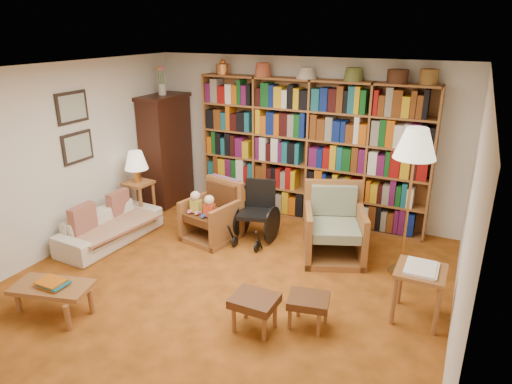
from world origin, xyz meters
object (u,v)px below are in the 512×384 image
Objects in this scene: footstool_b at (309,302)px; footstool_a at (255,303)px; side_table_papers at (420,278)px; sofa at (110,227)px; armchair_sage at (336,229)px; wheelchair at (257,214)px; side_table_lamp at (139,193)px; armchair_leather at (214,214)px; floor_lamp at (415,150)px; coffee_table at (52,289)px.

footstool_a is at bearing -149.36° from footstool_b.
sofa is at bearing 179.69° from side_table_papers.
armchair_sage is at bearing 81.74° from footstool_a.
footstool_b is at bearing -49.98° from wheelchair.
side_table_lamp is at bearing -175.87° from armchair_sage.
armchair_sage reaches higher than side_table_lamp.
floor_lamp is (2.64, 0.11, 1.24)m from armchair_leather.
floor_lamp reaches higher than wheelchair.
floor_lamp is (2.05, -0.07, 1.19)m from wheelchair.
wheelchair is 0.98× the size of coffee_table.
side_table_papers is 3.88m from coffee_table.
floor_lamp reaches higher than armchair_leather.
footstool_a is (-0.28, -1.94, -0.06)m from armchair_sage.
floor_lamp is 3.95× the size of footstool_b.
sofa is at bearing 161.31° from footstool_a.
floor_lamp is (4.00, 0.11, 1.13)m from side_table_lamp.
sofa reaches higher than footstool_a.
footstool_a is at bearing -31.16° from side_table_lamp.
side_table_lamp is at bearing 107.71° from coffee_table.
footstool_b is at bearing -36.29° from armchair_leather.
armchair_leather is (1.26, 0.79, 0.12)m from sofa.
coffee_table is at bearing -72.29° from side_table_lamp.
floor_lamp is 2.99× the size of side_table_papers.
coffee_table is at bearing -154.23° from sofa.
sofa is at bearing -167.00° from floor_lamp.
wheelchair is 2.84m from coffee_table.
footstool_b is (-0.69, -1.55, -1.31)m from floor_lamp.
floor_lamp is at bearing 2.44° from armchair_leather.
floor_lamp is at bearing 107.80° from side_table_papers.
footstool_b is (-0.99, -0.62, -0.21)m from side_table_papers.
footstool_b is at bearing -98.07° from sofa.
footstool_b is (3.21, -0.64, 0.05)m from sofa.
side_table_lamp reaches higher than footstool_a.
coffee_table is (0.76, -2.39, -0.18)m from side_table_lamp.
floor_lamp reaches higher than sofa.
coffee_table is at bearing -142.36° from floor_lamp.
side_table_lamp is 3.32m from footstool_a.
side_table_papers reaches higher than footstool_a.
floor_lamp reaches higher than footstool_a.
sofa is 1.49m from armchair_leather.
floor_lamp is at bearing -1.94° from wheelchair.
coffee_table reaches higher than footstool_a.
side_table_papers is at bearing -15.45° from armchair_leather.
footstool_b is at bearing -23.39° from side_table_lamp.
side_table_papers is at bearing -22.99° from wheelchair.
wheelchair reaches higher than armchair_leather.
sofa is 1.73m from coffee_table.
coffee_table is (0.66, -1.60, 0.06)m from sofa.
armchair_sage is at bearing 7.32° from armchair_leather.
side_table_lamp reaches higher than sofa.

